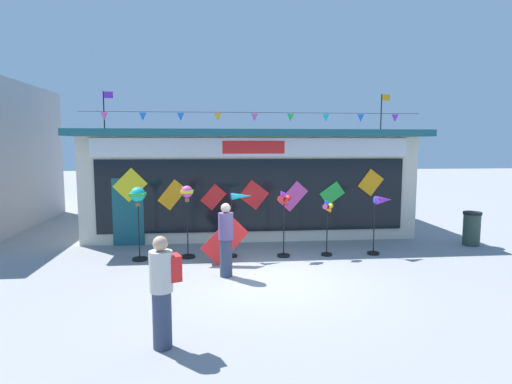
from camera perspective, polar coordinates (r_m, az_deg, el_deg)
ground_plane at (r=9.69m, az=2.02°, el=-11.55°), size 80.00×80.00×0.00m
kite_shop_building at (r=15.24m, az=-1.19°, el=1.68°), size 10.70×5.61×4.79m
wind_spinner_far_left at (r=11.27m, az=-15.50°, el=-1.40°), size 0.38×0.38×1.90m
wind_spinner_left at (r=11.26m, az=-9.19°, el=-1.66°), size 0.37×0.37×1.91m
wind_spinner_center_left at (r=11.25m, az=-2.29°, el=-2.36°), size 0.71×0.31×1.72m
wind_spinner_center_right at (r=11.26m, az=3.77°, el=-2.91°), size 0.40×0.34×1.77m
wind_spinner_right at (r=11.55m, az=9.53°, el=-3.88°), size 0.34×0.29×1.52m
wind_spinner_far_right at (r=12.00m, az=16.40°, el=-2.34°), size 0.67×0.34×1.61m
person_near_camera at (r=6.51m, az=-12.36°, el=-12.58°), size 0.48×0.39×1.68m
person_mid_plaza at (r=9.67m, az=-4.05°, el=-6.34°), size 0.34×0.34×1.68m
trash_bin at (r=14.17m, az=26.88°, el=-4.36°), size 0.52×0.52×1.00m
display_kite_on_ground at (r=10.67m, az=-4.19°, el=-6.49°), size 1.22×0.19×1.22m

